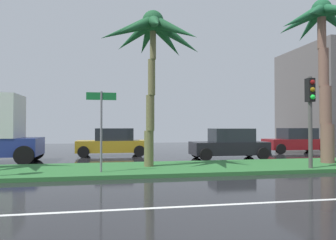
{
  "coord_description": "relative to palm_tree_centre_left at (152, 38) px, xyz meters",
  "views": [
    {
      "loc": [
        -1.52,
        -5.07,
        1.85
      ],
      "look_at": [
        1.96,
        13.4,
        2.22
      ],
      "focal_mm": 33.66,
      "sensor_mm": 36.0,
      "label": 1
    }
  ],
  "objects": [
    {
      "name": "traffic_signal_median_right",
      "position": [
        6.28,
        -1.6,
        -2.84
      ],
      "size": [
        0.28,
        0.43,
        3.73
      ],
      "color": "#4C4C47",
      "rests_on": "median_strip"
    },
    {
      "name": "palm_tree_centre",
      "position": [
        8.09,
        0.07,
        0.56
      ],
      "size": [
        4.07,
        4.23,
        7.69
      ],
      "color": "brown",
      "rests_on": "median_strip"
    },
    {
      "name": "street_name_sign",
      "position": [
        -2.06,
        -1.13,
        -3.48
      ],
      "size": [
        1.1,
        0.08,
        3.0
      ],
      "color": "slate",
      "rests_on": "median_strip"
    },
    {
      "name": "ground_plane",
      "position": [
        -0.27,
        0.98,
        -5.61
      ],
      "size": [
        90.0,
        42.0,
        0.1
      ],
      "primitive_type": "cube",
      "color": "black"
    },
    {
      "name": "near_lane_divider_stripe",
      "position": [
        -0.27,
        -6.02,
        -5.55
      ],
      "size": [
        81.0,
        0.14,
        0.01
      ],
      "primitive_type": "cube",
      "color": "white",
      "rests_on": "ground_plane"
    },
    {
      "name": "car_in_traffic_second",
      "position": [
        5.0,
        3.92,
        -4.73
      ],
      "size": [
        4.3,
        2.02,
        1.72
      ],
      "rotation": [
        0.0,
        0.0,
        3.14
      ],
      "color": "black",
      "rests_on": "ground_plane"
    },
    {
      "name": "palm_tree_centre_left",
      "position": [
        0.0,
        0.0,
        0.0
      ],
      "size": [
        4.39,
        4.57,
        6.59
      ],
      "color": "brown",
      "rests_on": "median_strip"
    },
    {
      "name": "median_strip",
      "position": [
        -0.27,
        -0.02,
        -5.48
      ],
      "size": [
        85.5,
        4.0,
        0.15
      ],
      "primitive_type": "cube",
      "color": "#2D6B33",
      "rests_on": "ground_plane"
    },
    {
      "name": "car_in_traffic_leading",
      "position": [
        -1.55,
        6.95,
        -4.73
      ],
      "size": [
        4.3,
        2.02,
        1.72
      ],
      "rotation": [
        0.0,
        0.0,
        3.14
      ],
      "color": "#B28C1E",
      "rests_on": "ground_plane"
    },
    {
      "name": "car_in_traffic_third",
      "position": [
        11.17,
        7.02,
        -4.73
      ],
      "size": [
        4.3,
        2.02,
        1.72
      ],
      "rotation": [
        0.0,
        0.0,
        3.14
      ],
      "color": "maroon",
      "rests_on": "ground_plane"
    }
  ]
}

